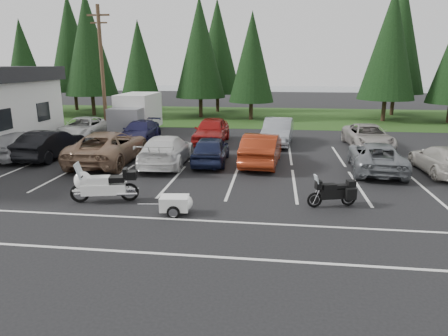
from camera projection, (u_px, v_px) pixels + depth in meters
ground at (218, 189)px, 16.66m from camera, size 120.00×120.00×0.00m
grass_strip at (252, 116)px, 39.69m from camera, size 80.00×16.00×0.01m
lake_water at (286, 94)px, 68.93m from camera, size 70.00×50.00×0.02m
utility_pole at (102, 69)px, 28.22m from camera, size 1.60×0.26×9.00m
box_truck at (134, 115)px, 29.28m from camera, size 2.40×5.60×2.90m
stall_markings at (224, 176)px, 18.58m from camera, size 32.00×16.00×0.01m
conifer_1 at (23, 60)px, 38.36m from camera, size 3.96×3.96×9.22m
conifer_2 at (88, 44)px, 38.76m from camera, size 5.10×5.10×11.89m
conifer_3 at (139, 61)px, 37.16m from camera, size 3.87×3.87×9.02m
conifer_4 at (200, 48)px, 37.59m from camera, size 4.80×4.80×11.17m
conifer_5 at (252, 57)px, 35.96m from camera, size 4.14×4.14×9.63m
conifer_6 at (390, 44)px, 34.67m from camera, size 4.93×4.93×11.48m
conifer_back_a at (71, 43)px, 43.22m from camera, size 5.28×5.28×12.30m
conifer_back_b at (217, 47)px, 41.82m from camera, size 4.97×4.97×11.58m
conifer_back_c at (399, 38)px, 38.73m from camera, size 5.50×5.50×12.81m
car_near_0 at (23, 144)px, 22.00m from camera, size 2.03×4.66×1.56m
car_near_1 at (50, 144)px, 21.98m from camera, size 1.86×4.82×1.56m
car_near_2 at (109, 147)px, 20.97m from camera, size 2.91×6.09×1.68m
car_near_3 at (166, 150)px, 20.53m from camera, size 2.32×5.33×1.53m
car_near_4 at (211, 150)px, 20.79m from camera, size 1.89×4.36×1.47m
car_near_5 at (262, 149)px, 20.60m from camera, size 2.12×5.08×1.63m
car_near_6 at (376, 157)px, 19.32m from camera, size 2.76×5.28×1.42m
car_near_7 at (443, 160)px, 18.82m from camera, size 2.06×4.70×1.34m
car_far_0 at (83, 128)px, 27.69m from camera, size 2.77×5.43×1.47m
car_far_1 at (140, 132)px, 26.56m from camera, size 1.99×4.79×1.38m
car_far_2 at (211, 131)px, 26.09m from camera, size 2.04×4.94×1.67m
car_far_3 at (278, 131)px, 25.80m from camera, size 2.19×5.14×1.65m
car_far_4 at (368, 136)px, 24.66m from camera, size 2.60×5.25×1.43m
touring_motorcycle at (104, 182)px, 14.95m from camera, size 2.94×1.46×1.56m
cargo_trailer at (175, 205)px, 13.83m from camera, size 1.50×0.95×0.66m
adventure_motorcycle at (332, 190)px, 14.48m from camera, size 2.18×1.24×1.26m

